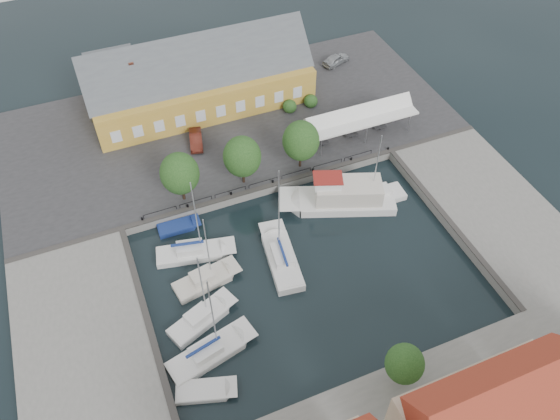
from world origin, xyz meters
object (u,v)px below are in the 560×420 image
Objects in this scene: west_boat_d at (210,353)px; car_red at (196,140)px; center_sailboat at (281,259)px; launch_sw at (205,391)px; east_boat_a at (376,198)px; car_silver at (336,59)px; west_boat_a at (194,253)px; trawler at (342,198)px; west_boat_c at (201,319)px; west_boat_b at (206,281)px; launch_nw at (178,227)px; tent_canopy at (360,117)px; warehouse at (195,81)px.

car_red is at bearing 75.89° from west_boat_d.
center_sailboat is 2.23× the size of launch_sw.
east_boat_a is 0.90× the size of west_boat_d.
car_silver is at bearing 50.20° from west_boat_d.
west_boat_a is at bearing 80.85° from west_boat_d.
car_red is 19.38m from trawler.
west_boat_c reaches higher than launch_sw.
center_sailboat reaches higher than west_boat_d.
west_boat_b is 1.72× the size of launch_sw.
car_red is at bearing 91.24° from car_silver.
east_boat_a reaches higher than west_boat_c.
west_boat_b is 7.97m from launch_nw.
west_boat_d is (-6.80, -27.07, -1.42)m from car_red.
car_silver is at bearing 35.63° from launch_nw.
tent_canopy is 1.28× the size of west_boat_a.
west_boat_b is 4.37m from west_boat_c.
warehouse is 2.81× the size of east_boat_a.
west_boat_a is 2.33× the size of launch_nw.
west_boat_d is at bearing -147.64° from trawler.
west_boat_a is 1.13× the size of west_boat_c.
launch_nw is at bearing 85.23° from west_boat_d.
west_boat_c is (-9.02, -31.34, -4.17)m from warehouse.
west_boat_c is at bearing 75.78° from launch_sw.
west_boat_d is at bearing -94.77° from launch_nw.
launch_sw is (-3.37, -10.82, -0.17)m from west_boat_b.
warehouse is 2.04× the size of tent_canopy.
west_boat_d is at bearing -94.67° from west_boat_c.
launch_nw is at bearing -167.41° from tent_canopy.
warehouse is 27.96m from center_sailboat.
west_boat_d is at bearing -99.15° from west_boat_a.
trawler is at bearing 167.72° from east_boat_a.
west_boat_d is (-9.32, -34.98, -4.16)m from warehouse.
west_boat_c is 3.65m from west_boat_d.
center_sailboat is at bearing -27.12° from west_boat_a.
west_boat_b is at bearing -85.33° from launch_nw.
west_boat_a is at bearing 91.67° from west_boat_b.
launch_nw is (-8.58, 8.30, -0.27)m from center_sailboat.
car_silver is 37.97m from west_boat_a.
east_boat_a reaches higher than launch_sw.
tent_canopy is 1.38× the size of east_boat_a.
warehouse is 2.30× the size of center_sailboat.
warehouse is 8.74m from car_red.
car_red is (-19.11, 5.94, -1.99)m from tent_canopy.
warehouse is at bearing 140.14° from tent_canopy.
trawler is (-11.25, -24.34, -0.73)m from car_silver.
west_boat_b is 2.04× the size of launch_nw.
car_silver is 0.35× the size of center_sailboat.
center_sailboat reaches higher than west_boat_c.
car_silver reaches higher than launch_nw.
warehouse is 21.63m from tent_canopy.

